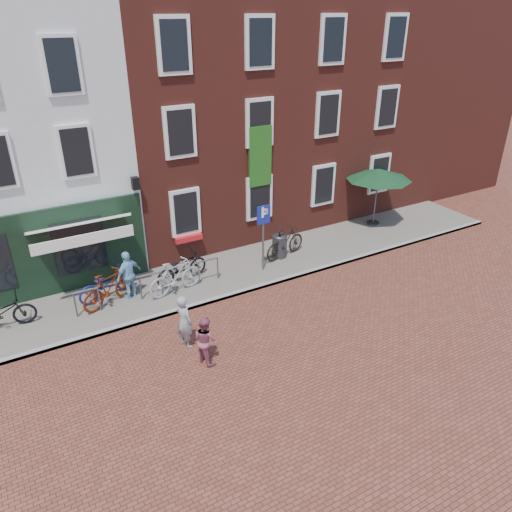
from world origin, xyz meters
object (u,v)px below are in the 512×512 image
parasol (379,172)px  bicycle_2 (107,283)px  woman (184,321)px  cafe_person (129,275)px  bicycle_4 (181,267)px  litter_bin (280,244)px  boy (205,340)px  parking_sign (263,226)px  bicycle_3 (175,277)px  bicycle_1 (109,288)px  bicycle_5 (285,242)px

parasol → bicycle_2: (-11.48, -0.33, -1.78)m
parasol → woman: (-10.25, -3.81, -1.59)m
cafe_person → bicycle_4: cafe_person is taller
litter_bin → bicycle_4: bearing=178.4°
cafe_person → woman: bearing=74.9°
woman → boy: woman is taller
parking_sign → bicycle_2: (-5.25, 0.90, -1.16)m
bicycle_3 → bicycle_4: 0.75m
boy → bicycle_1: size_ratio=0.72×
parking_sign → boy: size_ratio=1.77×
boy → bicycle_5: size_ratio=0.72×
parking_sign → cafe_person: 4.72m
litter_bin → boy: size_ratio=0.73×
parasol → cafe_person: bearing=-176.3°
parasol → cafe_person: 10.97m
cafe_person → bicycle_5: 5.85m
parasol → boy: size_ratio=2.01×
parasol → bicycle_2: parasol is taller
litter_bin → woman: woman is taller
litter_bin → cafe_person: 5.67m
cafe_person → bicycle_1: (-0.69, -0.10, -0.23)m
litter_bin → boy: (-4.86, -4.07, 0.07)m
bicycle_1 → bicycle_5: size_ratio=1.00×
litter_bin → cafe_person: size_ratio=0.62×
woman → boy: size_ratio=1.17×
litter_bin → cafe_person: bearing=-179.5°
litter_bin → parasol: size_ratio=0.36×
parking_sign → bicycle_5: parking_sign is taller
litter_bin → bicycle_2: bicycle_2 is taller
woman → bicycle_2: (-1.23, 3.48, -0.18)m
boy → bicycle_4: boy is taller
woman → bicycle_2: 3.70m
litter_bin → bicycle_1: bicycle_1 is taller
parking_sign → bicycle_4: size_ratio=1.23×
litter_bin → bicycle_5: size_ratio=0.52×
woman → cafe_person: bearing=-7.6°
litter_bin → bicycle_3: bearing=-173.4°
boy → bicycle_4: (1.02, 4.17, -0.07)m
bicycle_5 → parking_sign: bearing=97.8°
bicycle_3 → parasol: bearing=-92.5°
bicycle_3 → woman: bearing=154.3°
woman → parasol: bearing=-88.0°
bicycle_1 → cafe_person: bearing=-104.1°
parasol → bicycle_3: 9.70m
parasol → bicycle_1: parasol is taller
boy → parking_sign: bearing=-64.2°
boy → bicycle_3: (0.57, 3.57, -0.01)m
parasol → bicycle_4: parasol is taller
bicycle_1 → bicycle_4: size_ratio=0.97×
litter_bin → bicycle_1: size_ratio=0.52×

